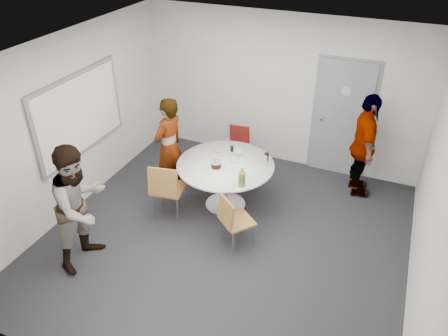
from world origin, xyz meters
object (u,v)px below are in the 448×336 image
at_px(person_main, 169,147).
at_px(person_right, 364,146).
at_px(chair_far, 238,143).
at_px(chair_near_left, 166,187).
at_px(door, 342,119).
at_px(whiteboard, 80,114).
at_px(table, 226,170).
at_px(person_left, 80,206).
at_px(chair_near_right, 233,218).

relative_size(person_main, person_right, 0.95).
relative_size(chair_far, person_main, 0.48).
bearing_deg(chair_near_left, door, 38.64).
height_order(whiteboard, table, whiteboard).
bearing_deg(person_left, person_right, -40.89).
bearing_deg(chair_near_right, person_right, 95.42).
xyz_separation_m(whiteboard, chair_near_right, (2.62, -0.31, -0.95)).
bearing_deg(person_left, table, -29.88).
bearing_deg(chair_near_right, person_left, -111.27).
xyz_separation_m(chair_near_right, person_right, (1.41, 2.06, 0.37)).
xyz_separation_m(person_main, person_right, (2.87, 1.16, 0.04)).
height_order(whiteboard, chair_near_left, whiteboard).
relative_size(chair_near_right, person_right, 0.48).
bearing_deg(door, person_main, -144.94).
bearing_deg(person_main, whiteboard, -50.89).
height_order(person_main, person_left, person_left).
relative_size(door, chair_near_left, 2.20).
bearing_deg(chair_near_left, person_right, 25.84).
height_order(chair_near_right, person_main, person_main).
height_order(chair_near_left, chair_near_right, chair_near_left).
xyz_separation_m(chair_near_right, person_left, (-1.72, -0.95, 0.37)).
relative_size(table, person_main, 0.89).
distance_m(table, person_right, 2.22).
bearing_deg(whiteboard, person_left, -54.78).
height_order(whiteboard, chair_far, whiteboard).
relative_size(table, chair_far, 1.88).
bearing_deg(whiteboard, chair_far, 42.66).
relative_size(door, person_main, 1.27).
xyz_separation_m(whiteboard, person_left, (0.90, -1.27, -0.58)).
bearing_deg(door, whiteboard, -147.34).
bearing_deg(person_main, door, 136.98).
bearing_deg(person_left, person_main, -2.74).
distance_m(table, chair_near_right, 0.98).
xyz_separation_m(whiteboard, table, (2.17, 0.55, -0.78)).
bearing_deg(door, chair_near_right, -109.96).
height_order(chair_near_left, chair_far, chair_near_left).
distance_m(door, person_right, 0.72).
bearing_deg(whiteboard, door, 32.66).
distance_m(chair_near_left, chair_far, 1.90).
relative_size(chair_near_left, chair_far, 1.22).
xyz_separation_m(chair_near_right, chair_far, (-0.72, 2.06, -0.03)).
bearing_deg(table, door, 51.25).
bearing_deg(whiteboard, person_right, 23.50).
xyz_separation_m(chair_near_left, person_right, (2.55, 1.86, 0.28)).
xyz_separation_m(table, chair_near_right, (0.45, -0.86, -0.16)).
distance_m(door, person_left, 4.44).
xyz_separation_m(door, chair_near_left, (-2.09, -2.39, -0.43)).
distance_m(whiteboard, person_left, 1.66).
xyz_separation_m(whiteboard, chair_near_left, (1.47, -0.11, -0.86)).
relative_size(chair_far, person_right, 0.45).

